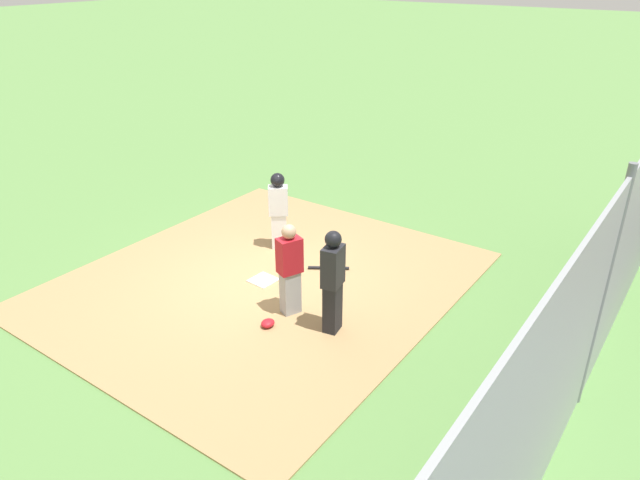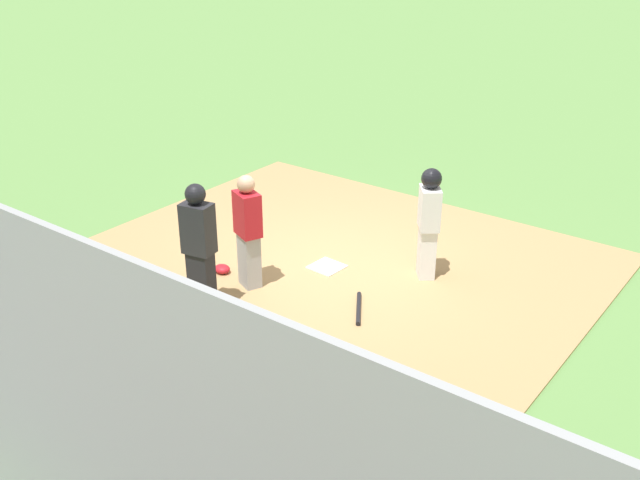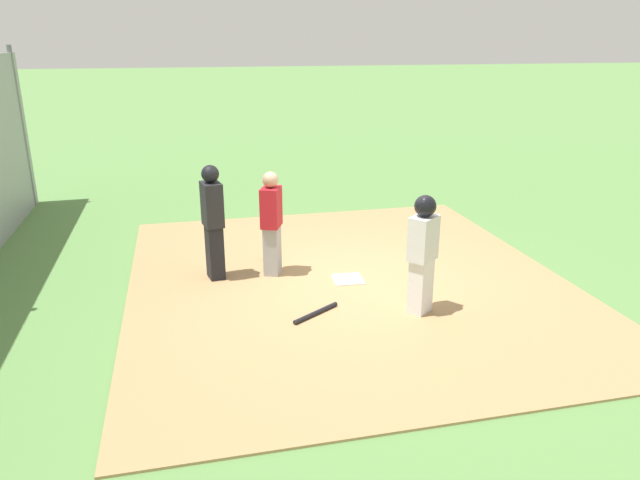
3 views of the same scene
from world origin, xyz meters
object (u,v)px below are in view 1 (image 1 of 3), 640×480
catcher_mask (268,323)px  umpire (333,280)px  home_plate (263,280)px  catcher (290,268)px  runner (278,206)px  baseball_bat (329,268)px

catcher_mask → umpire: bearing=-59.3°
home_plate → catcher_mask: bearing=-136.7°
catcher → catcher_mask: 0.95m
home_plate → catcher_mask: size_ratio=1.83×
catcher → runner: catcher is taller
home_plate → baseball_bat: size_ratio=0.56×
catcher → runner: bearing=-24.2°
catcher → catcher_mask: size_ratio=6.65×
home_plate → baseball_bat: bearing=-34.9°
home_plate → umpire: bearing=-106.3°
home_plate → catcher: (-0.53, -1.06, 0.82)m
runner → catcher: bearing=5.1°
home_plate → umpire: size_ratio=0.25×
baseball_bat → catcher_mask: bearing=64.6°
umpire → baseball_bat: (1.61, 1.19, -0.88)m
home_plate → umpire: umpire is taller
umpire → runner: bearing=-46.3°
catcher → baseball_bat: bearing=-56.0°
baseball_bat → home_plate: bearing=21.9°
catcher → home_plate: bearing=-4.1°
umpire → runner: umpire is taller
umpire → catcher_mask: bearing=19.9°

